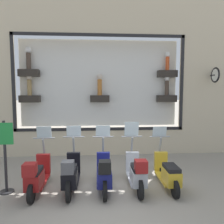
{
  "coord_description": "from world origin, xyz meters",
  "views": [
    {
      "loc": [
        -5.27,
        0.13,
        2.57
      ],
      "look_at": [
        1.69,
        -0.36,
        1.92
      ],
      "focal_mm": 35.0,
      "sensor_mm": 36.0,
      "label": 1
    }
  ],
  "objects": [
    {
      "name": "scooter_black_3",
      "position": [
        0.18,
        0.8,
        0.48
      ],
      "size": [
        1.8,
        0.6,
        1.58
      ],
      "color": "black",
      "rests_on": "ground_plane"
    },
    {
      "name": "building_facade",
      "position": [
        3.6,
        -0.0,
        5.17
      ],
      "size": [
        1.22,
        36.0,
        10.07
      ],
      "color": "beige",
      "rests_on": "ground_plane"
    },
    {
      "name": "ground_plane",
      "position": [
        0.0,
        0.0,
        0.0
      ],
      "size": [
        120.0,
        120.0,
        0.0
      ],
      "primitive_type": "plane",
      "color": "gray"
    },
    {
      "name": "scooter_navy_2",
      "position": [
        0.18,
        -0.05,
        0.47
      ],
      "size": [
        1.8,
        0.61,
        1.58
      ],
      "color": "black",
      "rests_on": "ground_plane"
    },
    {
      "name": "shop_sign_post",
      "position": [
        0.28,
        2.45,
        1.01
      ],
      "size": [
        0.36,
        0.45,
        1.85
      ],
      "color": "#232326",
      "rests_on": "ground_plane"
    },
    {
      "name": "scooter_red_4",
      "position": [
        0.17,
        1.65,
        0.46
      ],
      "size": [
        1.79,
        0.6,
        1.58
      ],
      "color": "black",
      "rests_on": "ground_plane"
    },
    {
      "name": "scooter_yellow_0",
      "position": [
        0.24,
        -1.75,
        0.41
      ],
      "size": [
        1.79,
        0.61,
        1.53
      ],
      "color": "black",
      "rests_on": "ground_plane"
    },
    {
      "name": "scooter_silver_1",
      "position": [
        0.18,
        -0.9,
        0.47
      ],
      "size": [
        1.8,
        0.6,
        1.68
      ],
      "color": "black",
      "rests_on": "ground_plane"
    }
  ]
}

